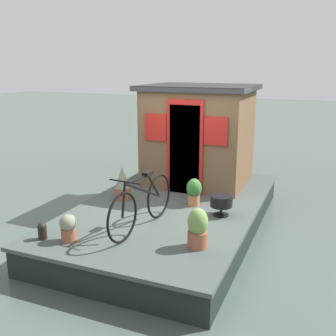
{
  "coord_description": "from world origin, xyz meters",
  "views": [
    {
      "loc": [
        -6.23,
        -2.5,
        2.89
      ],
      "look_at": [
        -0.2,
        0.0,
        1.19
      ],
      "focal_mm": 42.18,
      "sensor_mm": 36.0,
      "label": 1
    }
  ],
  "objects": [
    {
      "name": "ground_plane",
      "position": [
        0.0,
        0.0,
        0.0
      ],
      "size": [
        60.0,
        60.0,
        0.0
      ],
      "primitive_type": "plane",
      "color": "#47564C"
    },
    {
      "name": "houseboat_deck",
      "position": [
        0.0,
        0.0,
        0.25
      ],
      "size": [
        5.12,
        2.99,
        0.49
      ],
      "color": "#424C47",
      "rests_on": "ground_plane"
    },
    {
      "name": "houseboat_cabin",
      "position": [
        1.45,
        0.0,
        1.51
      ],
      "size": [
        1.84,
        2.19,
        2.02
      ],
      "color": "brown",
      "rests_on": "houseboat_deck"
    },
    {
      "name": "bicycle",
      "position": [
        -1.24,
        -0.01,
        0.89
      ],
      "size": [
        1.77,
        0.5,
        0.87
      ],
      "color": "black",
      "rests_on": "houseboat_deck"
    },
    {
      "name": "potted_plant_ivy",
      "position": [
        -0.14,
        0.93,
        0.78
      ],
      "size": [
        0.3,
        0.3,
        0.62
      ],
      "color": "#935138",
      "rests_on": "houseboat_deck"
    },
    {
      "name": "potted_plant_fern",
      "position": [
        -1.52,
        -0.98,
        0.76
      ],
      "size": [
        0.28,
        0.28,
        0.56
      ],
      "color": "#935138",
      "rests_on": "houseboat_deck"
    },
    {
      "name": "potted_plant_basil",
      "position": [
        0.05,
        -0.39,
        0.75
      ],
      "size": [
        0.27,
        0.27,
        0.49
      ],
      "color": "#C6754C",
      "rests_on": "houseboat_deck"
    },
    {
      "name": "potted_plant_thyme",
      "position": [
        -2.03,
        0.76,
        0.69
      ],
      "size": [
        0.24,
        0.24,
        0.39
      ],
      "color": "#935138",
      "rests_on": "houseboat_deck"
    },
    {
      "name": "charcoal_grill",
      "position": [
        -0.25,
        -0.97,
        0.73
      ],
      "size": [
        0.36,
        0.36,
        0.34
      ],
      "color": "black",
      "rests_on": "houseboat_deck"
    },
    {
      "name": "mooring_bollard",
      "position": [
        -2.12,
        1.14,
        0.62
      ],
      "size": [
        0.13,
        0.13,
        0.25
      ],
      "color": "black",
      "rests_on": "houseboat_deck"
    }
  ]
}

